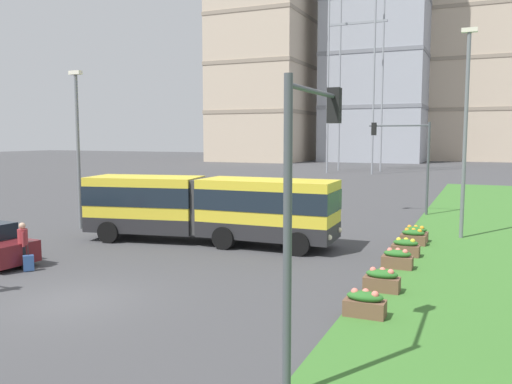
# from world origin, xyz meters

# --- Properties ---
(ground_plane) EXTENTS (260.00, 260.00, 0.00)m
(ground_plane) POSITION_xyz_m (0.00, 0.00, 0.00)
(ground_plane) COLOR #424244
(articulated_bus) EXTENTS (12.02, 3.89, 3.00)m
(articulated_bus) POSITION_xyz_m (-0.41, 9.30, 1.65)
(articulated_bus) COLOR yellow
(articulated_bus) RESTS_ON ground
(car_grey_wagon) EXTENTS (4.42, 2.06, 1.58)m
(car_grey_wagon) POSITION_xyz_m (-6.04, 21.02, 0.75)
(car_grey_wagon) COLOR slate
(car_grey_wagon) RESTS_ON ground
(pedestrian_crossing) EXTENTS (0.47, 0.41, 1.74)m
(pedestrian_crossing) POSITION_xyz_m (-4.41, 2.33, 1.00)
(pedestrian_crossing) COLOR black
(pedestrian_crossing) RESTS_ON ground
(rolling_suitcase) EXTENTS (0.41, 0.43, 0.97)m
(rolling_suitcase) POSITION_xyz_m (-3.96, 2.13, 0.31)
(rolling_suitcase) COLOR #335693
(rolling_suitcase) RESTS_ON ground
(flower_planter_0) EXTENTS (1.10, 0.56, 0.74)m
(flower_planter_0) POSITION_xyz_m (8.34, 2.00, 0.43)
(flower_planter_0) COLOR brown
(flower_planter_0) RESTS_ON grass_median
(flower_planter_1) EXTENTS (1.10, 0.56, 0.74)m
(flower_planter_1) POSITION_xyz_m (8.34, 4.53, 0.43)
(flower_planter_1) COLOR brown
(flower_planter_1) RESTS_ON grass_median
(flower_planter_2) EXTENTS (1.10, 0.56, 0.74)m
(flower_planter_2) POSITION_xyz_m (8.34, 7.68, 0.43)
(flower_planter_2) COLOR brown
(flower_planter_2) RESTS_ON grass_median
(flower_planter_3) EXTENTS (1.10, 0.56, 0.74)m
(flower_planter_3) POSITION_xyz_m (8.34, 9.83, 0.43)
(flower_planter_3) COLOR brown
(flower_planter_3) RESTS_ON grass_median
(flower_planter_4) EXTENTS (1.10, 0.56, 0.74)m
(flower_planter_4) POSITION_xyz_m (8.34, 12.26, 0.43)
(flower_planter_4) COLOR brown
(flower_planter_4) RESTS_ON grass_median
(flower_planter_5) EXTENTS (1.10, 0.56, 0.74)m
(flower_planter_5) POSITION_xyz_m (8.34, 13.14, 0.43)
(flower_planter_5) COLOR brown
(flower_planter_5) RESTS_ON grass_median
(traffic_light_far_right) EXTENTS (3.73, 0.28, 5.77)m
(traffic_light_far_right) POSITION_xyz_m (6.72, 22.00, 3.98)
(traffic_light_far_right) COLOR #474C51
(traffic_light_far_right) RESTS_ON ground
(traffic_light_near_right) EXTENTS (0.28, 3.43, 6.01)m
(traffic_light_near_right) POSITION_xyz_m (7.94, -1.91, 4.10)
(traffic_light_near_right) COLOR #474C51
(traffic_light_near_right) RESTS_ON ground
(streetlight_left) EXTENTS (0.70, 0.28, 8.28)m
(streetlight_left) POSITION_xyz_m (-8.50, 9.89, 4.58)
(streetlight_left) COLOR slate
(streetlight_left) RESTS_ON ground
(streetlight_median) EXTENTS (0.70, 0.28, 9.86)m
(streetlight_median) POSITION_xyz_m (10.24, 14.87, 5.38)
(streetlight_median) COLOR slate
(streetlight_median) RESTS_ON ground
(apartment_tower_west) EXTENTS (17.65, 18.14, 54.84)m
(apartment_tower_west) POSITION_xyz_m (-30.00, 86.30, 27.44)
(apartment_tower_west) COLOR #C6B299
(apartment_tower_west) RESTS_ON ground
(apartment_tower_westcentre) EXTENTS (19.26, 17.76, 49.92)m
(apartment_tower_westcentre) POSITION_xyz_m (-9.09, 94.16, 24.98)
(apartment_tower_westcentre) COLOR #9EA3AD
(apartment_tower_westcentre) RESTS_ON ground
(apartment_tower_centre) EXTENTS (18.44, 19.23, 48.76)m
(apartment_tower_centre) POSITION_xyz_m (6.95, 107.25, 24.40)
(apartment_tower_centre) COLOR #C6B299
(apartment_tower_centre) RESTS_ON ground
(transmission_pylon) EXTENTS (9.00, 6.24, 30.39)m
(transmission_pylon) POSITION_xyz_m (-5.27, 59.62, 16.62)
(transmission_pylon) COLOR gray
(transmission_pylon) RESTS_ON ground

